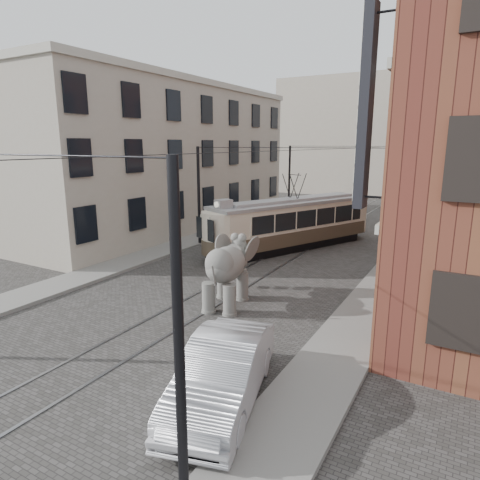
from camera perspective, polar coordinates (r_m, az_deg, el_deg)
The scene contains 10 objects.
ground at distance 18.46m, azimuth -1.81°, elevation -6.52°, with size 120.00×120.00×0.00m, color #43403E.
tram_rails at distance 18.45m, azimuth -1.81°, elevation -6.49°, with size 1.54×80.00×0.02m, color slate, non-canonical shape.
sidewalk_right at distance 16.34m, azimuth 16.75°, elevation -9.45°, with size 2.00×60.00×0.15m, color slate.
sidewalk_left at distance 22.36m, azimuth -16.23°, elevation -3.35°, with size 2.00×60.00×0.15m, color slate.
stucco_building at distance 31.97m, azimuth -9.59°, elevation 10.70°, with size 7.00×24.00×10.00m, color #A09484.
distant_block at distance 55.61m, azimuth 20.65°, elevation 13.01°, with size 28.00×10.00×14.00m, color #A09484.
catenary at distance 22.14m, azimuth 4.44°, elevation 4.73°, with size 11.00×30.20×6.00m, color black, non-canonical shape.
tram at distance 25.04m, azimuth 7.27°, elevation 3.81°, with size 2.31×11.19×4.44m, color beige, non-canonical shape.
elephant at distance 16.11m, azimuth -1.92°, elevation -4.63°, with size 2.32×4.21×2.57m, color slate, non-canonical shape.
parked_car at distance 10.56m, azimuth -2.40°, elevation -17.54°, with size 1.69×4.82×1.59m, color #AAA9AE.
Camera 1 is at (9.06, -14.86, 6.15)m, focal length 31.40 mm.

